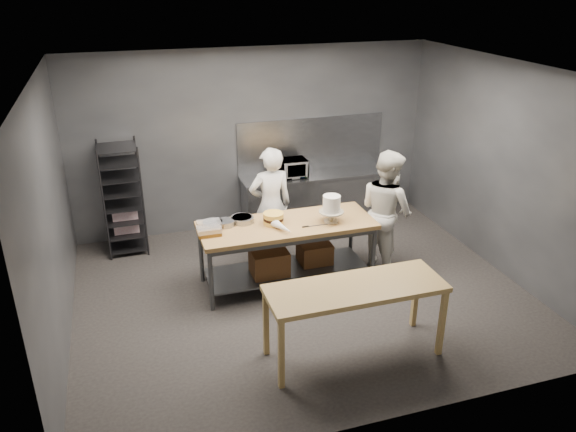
{
  "coord_description": "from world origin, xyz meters",
  "views": [
    {
      "loc": [
        -2.18,
        -6.28,
        4.08
      ],
      "look_at": [
        -0.1,
        0.3,
        1.05
      ],
      "focal_mm": 35.0,
      "sensor_mm": 36.0,
      "label": 1
    }
  ],
  "objects_px": {
    "frosted_cake_stand": "(332,206)",
    "layer_cake": "(273,218)",
    "work_table": "(288,246)",
    "near_counter": "(356,293)",
    "chef_behind": "(271,206)",
    "microwave": "(290,168)",
    "speed_rack": "(123,199)",
    "chef_right": "(386,211)"
  },
  "relations": [
    {
      "from": "frosted_cake_stand",
      "to": "layer_cake",
      "type": "height_order",
      "value": "frosted_cake_stand"
    },
    {
      "from": "work_table",
      "to": "near_counter",
      "type": "distance_m",
      "value": 1.81
    },
    {
      "from": "chef_behind",
      "to": "layer_cake",
      "type": "xyz_separation_m",
      "value": [
        -0.15,
        -0.69,
        0.11
      ]
    },
    {
      "from": "work_table",
      "to": "near_counter",
      "type": "height_order",
      "value": "work_table"
    },
    {
      "from": "near_counter",
      "to": "layer_cake",
      "type": "bearing_deg",
      "value": 102.88
    },
    {
      "from": "near_counter",
      "to": "frosted_cake_stand",
      "type": "bearing_deg",
      "value": 77.85
    },
    {
      "from": "microwave",
      "to": "frosted_cake_stand",
      "type": "relative_size",
      "value": 1.42
    },
    {
      "from": "near_counter",
      "to": "layer_cake",
      "type": "relative_size",
      "value": 7.23
    },
    {
      "from": "near_counter",
      "to": "frosted_cake_stand",
      "type": "height_order",
      "value": "frosted_cake_stand"
    },
    {
      "from": "near_counter",
      "to": "microwave",
      "type": "height_order",
      "value": "microwave"
    },
    {
      "from": "near_counter",
      "to": "microwave",
      "type": "xyz_separation_m",
      "value": [
        0.39,
        3.61,
        0.24
      ]
    },
    {
      "from": "microwave",
      "to": "work_table",
      "type": "bearing_deg",
      "value": -108.67
    },
    {
      "from": "chef_behind",
      "to": "near_counter",
      "type": "bearing_deg",
      "value": 94.25
    },
    {
      "from": "work_table",
      "to": "speed_rack",
      "type": "distance_m",
      "value": 2.75
    },
    {
      "from": "microwave",
      "to": "layer_cake",
      "type": "bearing_deg",
      "value": -114.31
    },
    {
      "from": "work_table",
      "to": "microwave",
      "type": "relative_size",
      "value": 4.43
    },
    {
      "from": "chef_behind",
      "to": "chef_right",
      "type": "xyz_separation_m",
      "value": [
        1.54,
        -0.7,
        0.01
      ]
    },
    {
      "from": "chef_behind",
      "to": "chef_right",
      "type": "bearing_deg",
      "value": 153.95
    },
    {
      "from": "chef_behind",
      "to": "layer_cake",
      "type": "bearing_deg",
      "value": 75.69
    },
    {
      "from": "speed_rack",
      "to": "near_counter",
      "type": "bearing_deg",
      "value": -56.54
    },
    {
      "from": "work_table",
      "to": "speed_rack",
      "type": "bearing_deg",
      "value": 140.36
    },
    {
      "from": "microwave",
      "to": "layer_cake",
      "type": "relative_size",
      "value": 1.96
    },
    {
      "from": "near_counter",
      "to": "layer_cake",
      "type": "distance_m",
      "value": 1.88
    },
    {
      "from": "near_counter",
      "to": "layer_cake",
      "type": "xyz_separation_m",
      "value": [
        -0.42,
        1.82,
        0.19
      ]
    },
    {
      "from": "work_table",
      "to": "microwave",
      "type": "height_order",
      "value": "microwave"
    },
    {
      "from": "layer_cake",
      "to": "frosted_cake_stand",
      "type": "bearing_deg",
      "value": -12.38
    },
    {
      "from": "layer_cake",
      "to": "speed_rack",
      "type": "bearing_deg",
      "value": 138.27
    },
    {
      "from": "speed_rack",
      "to": "chef_right",
      "type": "distance_m",
      "value": 4.0
    },
    {
      "from": "chef_right",
      "to": "near_counter",
      "type": "bearing_deg",
      "value": 131.06
    },
    {
      "from": "speed_rack",
      "to": "layer_cake",
      "type": "height_order",
      "value": "speed_rack"
    },
    {
      "from": "work_table",
      "to": "chef_right",
      "type": "relative_size",
      "value": 1.33
    },
    {
      "from": "chef_behind",
      "to": "work_table",
      "type": "bearing_deg",
      "value": 91.17
    },
    {
      "from": "speed_rack",
      "to": "chef_behind",
      "type": "relative_size",
      "value": 0.98
    },
    {
      "from": "work_table",
      "to": "frosted_cake_stand",
      "type": "bearing_deg",
      "value": -12.84
    },
    {
      "from": "chef_behind",
      "to": "chef_right",
      "type": "distance_m",
      "value": 1.69
    },
    {
      "from": "chef_right",
      "to": "microwave",
      "type": "bearing_deg",
      "value": 12.39
    },
    {
      "from": "chef_right",
      "to": "layer_cake",
      "type": "distance_m",
      "value": 1.7
    },
    {
      "from": "microwave",
      "to": "layer_cake",
      "type": "height_order",
      "value": "microwave"
    },
    {
      "from": "speed_rack",
      "to": "chef_behind",
      "type": "xyz_separation_m",
      "value": [
        2.07,
        -1.02,
        0.04
      ]
    },
    {
      "from": "speed_rack",
      "to": "microwave",
      "type": "distance_m",
      "value": 2.73
    },
    {
      "from": "speed_rack",
      "to": "chef_right",
      "type": "height_order",
      "value": "chef_right"
    },
    {
      "from": "speed_rack",
      "to": "microwave",
      "type": "height_order",
      "value": "speed_rack"
    }
  ]
}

